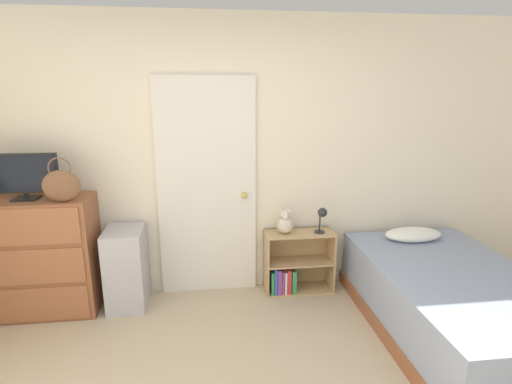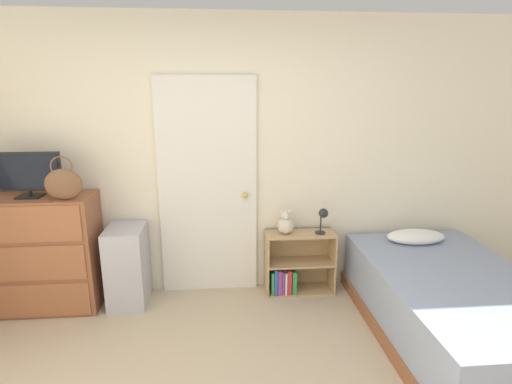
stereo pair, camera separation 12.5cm
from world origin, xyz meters
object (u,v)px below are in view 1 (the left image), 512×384
at_px(teddy_bear, 285,223).
at_px(bed, 454,303).
at_px(dresser, 38,256).
at_px(handbag, 61,185).
at_px(bookshelf, 293,267).
at_px(desk_lamp, 322,215).
at_px(tv, 23,176).
at_px(storage_bin, 127,268).

height_order(teddy_bear, bed, teddy_bear).
bearing_deg(dresser, teddy_bear, 2.30).
relative_size(handbag, bed, 0.18).
bearing_deg(handbag, teddy_bear, 6.75).
bearing_deg(dresser, handbag, -23.37).
xyz_separation_m(dresser, handbag, (0.31, -0.13, 0.65)).
distance_m(bookshelf, desk_lamp, 0.58).
xyz_separation_m(tv, bed, (3.38, -0.74, -0.96)).
bearing_deg(handbag, bed, -11.64).
bearing_deg(teddy_bear, storage_bin, -176.86).
bearing_deg(tv, desk_lamp, 1.51).
relative_size(tv, storage_bin, 0.76).
bearing_deg(teddy_bear, bookshelf, 2.73).
relative_size(bookshelf, teddy_bear, 2.80).
height_order(tv, bed, tv).
height_order(storage_bin, bed, storage_bin).
relative_size(bookshelf, desk_lamp, 2.65).
distance_m(tv, bed, 3.59).
relative_size(dresser, teddy_bear, 4.42).
height_order(storage_bin, bookshelf, storage_bin).
xyz_separation_m(dresser, bookshelf, (2.25, 0.09, -0.27)).
distance_m(bookshelf, bed, 1.40).
relative_size(teddy_bear, desk_lamp, 0.95).
distance_m(dresser, desk_lamp, 2.52).
bearing_deg(bookshelf, tv, -177.28).
bearing_deg(dresser, desk_lamp, 1.14).
xyz_separation_m(storage_bin, bookshelf, (1.53, 0.08, -0.11)).
relative_size(tv, bed, 0.28).
height_order(dresser, desk_lamp, dresser).
bearing_deg(bed, bookshelf, 142.44).
bearing_deg(bookshelf, desk_lamp, -9.36).
relative_size(handbag, desk_lamp, 1.48).
xyz_separation_m(handbag, bookshelf, (1.95, 0.22, -0.92)).
relative_size(storage_bin, bookshelf, 1.11).
xyz_separation_m(dresser, desk_lamp, (2.50, 0.05, 0.25)).
distance_m(handbag, storage_bin, 0.91).
height_order(dresser, teddy_bear, dresser).
bearing_deg(bed, teddy_bear, 144.68).
bearing_deg(desk_lamp, storage_bin, -178.65).
relative_size(tv, teddy_bear, 2.37).
distance_m(tv, desk_lamp, 2.56).
distance_m(dresser, teddy_bear, 2.17).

